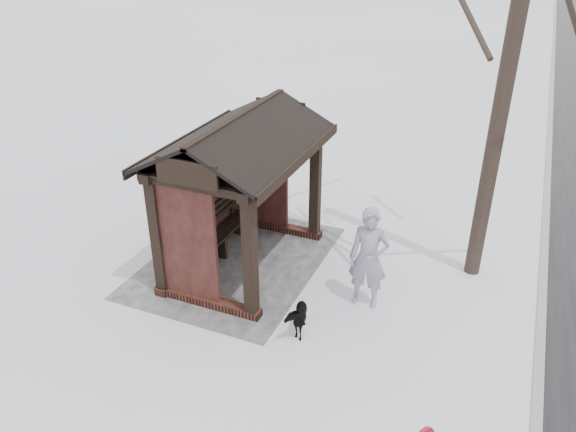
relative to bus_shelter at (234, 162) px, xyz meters
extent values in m
plane|color=white|center=(0.00, 0.16, -2.17)|extent=(120.00, 120.00, 0.00)
cube|color=gray|center=(0.00, 5.66, -2.16)|extent=(120.00, 0.15, 0.06)
cube|color=gray|center=(0.00, -0.04, -2.16)|extent=(4.20, 3.20, 0.02)
cube|color=#331712|center=(0.00, -0.74, -2.09)|extent=(3.30, 0.22, 0.16)
cube|color=#331712|center=(-1.50, 0.16, -2.09)|extent=(0.22, 2.10, 0.16)
cube|color=#331712|center=(1.50, 0.16, -2.09)|extent=(0.22, 2.10, 0.16)
cube|color=black|center=(-1.50, 1.06, -1.02)|extent=(0.20, 0.20, 2.30)
cube|color=black|center=(1.50, 1.06, -1.02)|extent=(0.20, 0.20, 2.30)
cube|color=black|center=(-1.50, -0.74, -1.02)|extent=(0.20, 0.20, 2.30)
cube|color=black|center=(1.50, -0.74, -1.02)|extent=(0.20, 0.20, 2.30)
cube|color=black|center=(0.00, -0.74, -0.94)|extent=(2.80, 0.08, 2.14)
cube|color=black|center=(-1.50, -0.16, -0.94)|extent=(0.08, 1.17, 2.14)
cube|color=black|center=(1.50, -0.16, -0.94)|extent=(0.08, 1.17, 2.14)
cube|color=black|center=(0.00, 1.06, 0.19)|extent=(3.40, 0.20, 0.18)
cube|color=black|center=(0.00, -0.74, 0.19)|extent=(3.40, 0.20, 0.18)
cylinder|color=black|center=(-1.50, 4.36, 2.11)|extent=(0.29, 0.29, 8.55)
imported|color=#9389A0|center=(0.32, 2.73, -1.23)|extent=(0.50, 0.72, 1.88)
imported|color=black|center=(1.53, 1.89, -1.85)|extent=(0.81, 0.54, 0.63)
camera|label=1|loc=(8.40, 4.69, 3.90)|focal=35.00mm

